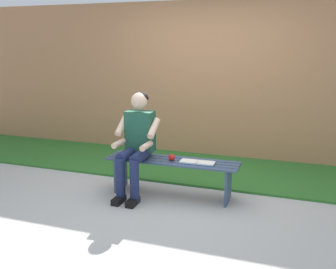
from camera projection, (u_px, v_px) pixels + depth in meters
ground_plane at (55, 218)px, 4.14m from camera, size 10.00×7.00×0.04m
grass_strip at (201, 161)px, 6.07m from camera, size 9.00×2.23×0.03m
brick_wall at (181, 79)px, 6.38m from camera, size 9.50×0.24×2.48m
bench_near at (172, 169)px, 4.66m from camera, size 1.62×0.41×0.45m
person_seated at (136, 140)px, 4.62m from camera, size 0.50×0.69×1.26m
apple at (172, 157)px, 4.59m from camera, size 0.08×0.08×0.08m
book_open at (197, 163)px, 4.49m from camera, size 0.41×0.16×0.02m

